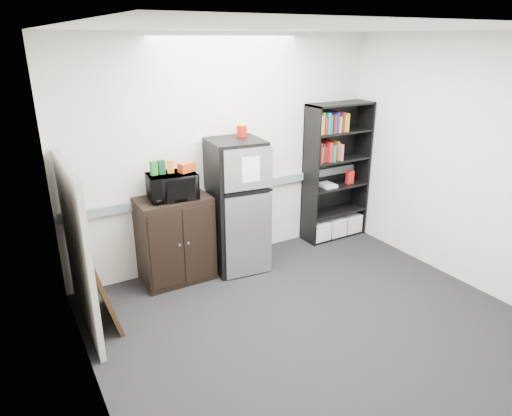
{
  "coord_description": "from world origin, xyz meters",
  "views": [
    {
      "loc": [
        -2.38,
        -3.01,
        2.63
      ],
      "look_at": [
        -0.11,
        0.9,
        0.94
      ],
      "focal_mm": 32.0,
      "sensor_mm": 36.0,
      "label": 1
    }
  ],
  "objects_px": {
    "cabinet": "(175,239)",
    "bookshelf": "(336,173)",
    "cubicle_partition": "(77,249)",
    "microwave": "(172,186)",
    "refrigerator": "(237,206)"
  },
  "relations": [
    {
      "from": "cabinet",
      "to": "microwave",
      "type": "distance_m",
      "value": 0.64
    },
    {
      "from": "bookshelf",
      "to": "cubicle_partition",
      "type": "relative_size",
      "value": 1.14
    },
    {
      "from": "bookshelf",
      "to": "microwave",
      "type": "xyz_separation_m",
      "value": [
        -2.34,
        -0.08,
        0.22
      ]
    },
    {
      "from": "cubicle_partition",
      "to": "microwave",
      "type": "height_order",
      "value": "cubicle_partition"
    },
    {
      "from": "cubicle_partition",
      "to": "microwave",
      "type": "xyz_separation_m",
      "value": [
        1.09,
        0.4,
        0.32
      ]
    },
    {
      "from": "cubicle_partition",
      "to": "cabinet",
      "type": "xyz_separation_m",
      "value": [
        1.09,
        0.42,
        -0.32
      ]
    },
    {
      "from": "cabinet",
      "to": "refrigerator",
      "type": "xyz_separation_m",
      "value": [
        0.74,
        -0.08,
        0.29
      ]
    },
    {
      "from": "bookshelf",
      "to": "cabinet",
      "type": "bearing_deg",
      "value": -178.42
    },
    {
      "from": "bookshelf",
      "to": "cubicle_partition",
      "type": "height_order",
      "value": "bookshelf"
    },
    {
      "from": "refrigerator",
      "to": "microwave",
      "type": "bearing_deg",
      "value": -178.55
    },
    {
      "from": "cubicle_partition",
      "to": "cabinet",
      "type": "bearing_deg",
      "value": 21.15
    },
    {
      "from": "cabinet",
      "to": "bookshelf",
      "type": "bearing_deg",
      "value": 1.58
    },
    {
      "from": "bookshelf",
      "to": "refrigerator",
      "type": "height_order",
      "value": "bookshelf"
    },
    {
      "from": "bookshelf",
      "to": "cabinet",
      "type": "relative_size",
      "value": 1.87
    },
    {
      "from": "microwave",
      "to": "bookshelf",
      "type": "bearing_deg",
      "value": 7.09
    }
  ]
}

